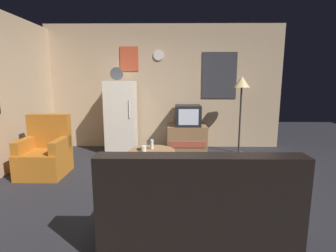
# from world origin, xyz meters

# --- Properties ---
(ground_plane) EXTENTS (12.00, 12.00, 0.00)m
(ground_plane) POSITION_xyz_m (0.00, 0.00, 0.00)
(ground_plane) COLOR #232328
(wall_with_art) EXTENTS (5.20, 0.12, 2.71)m
(wall_with_art) POSITION_xyz_m (0.01, 2.45, 1.36)
(wall_with_art) COLOR tan
(wall_with_art) RESTS_ON ground_plane
(fridge) EXTENTS (0.60, 0.62, 1.77)m
(fridge) POSITION_xyz_m (-0.89, 1.98, 0.75)
(fridge) COLOR silver
(fridge) RESTS_ON ground_plane
(tv_stand) EXTENTS (0.84, 0.53, 0.55)m
(tv_stand) POSITION_xyz_m (0.51, 2.10, 0.27)
(tv_stand) COLOR #8E6642
(tv_stand) RESTS_ON ground_plane
(crt_tv) EXTENTS (0.54, 0.51, 0.44)m
(crt_tv) POSITION_xyz_m (0.52, 2.10, 0.77)
(crt_tv) COLOR black
(crt_tv) RESTS_ON tv_stand
(standing_lamp) EXTENTS (0.32, 0.32, 1.59)m
(standing_lamp) POSITION_xyz_m (1.59, 1.89, 1.36)
(standing_lamp) COLOR #332D28
(standing_lamp) RESTS_ON ground_plane
(coffee_table) EXTENTS (0.72, 0.72, 0.44)m
(coffee_table) POSITION_xyz_m (-0.13, 0.49, 0.22)
(coffee_table) COLOR #8E6642
(coffee_table) RESTS_ON ground_plane
(wine_glass) EXTENTS (0.05, 0.05, 0.15)m
(wine_glass) POSITION_xyz_m (-0.14, 0.58, 0.51)
(wine_glass) COLOR silver
(wine_glass) RESTS_ON coffee_table
(mug_ceramic_white) EXTENTS (0.08, 0.08, 0.09)m
(mug_ceramic_white) POSITION_xyz_m (-0.25, 0.42, 0.48)
(mug_ceramic_white) COLOR silver
(mug_ceramic_white) RESTS_ON coffee_table
(remote_control) EXTENTS (0.15, 0.11, 0.02)m
(remote_control) POSITION_xyz_m (-0.30, 0.56, 0.45)
(remote_control) COLOR black
(remote_control) RESTS_ON coffee_table
(armchair) EXTENTS (0.68, 0.68, 0.96)m
(armchair) POSITION_xyz_m (-1.87, 0.62, 0.34)
(armchair) COLOR #B2661E
(armchair) RESTS_ON ground_plane
(couch) EXTENTS (1.70, 0.80, 0.92)m
(couch) POSITION_xyz_m (0.40, -1.15, 0.31)
(couch) COLOR black
(couch) RESTS_ON ground_plane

